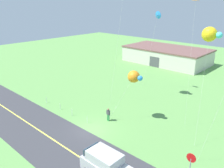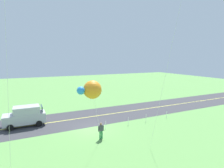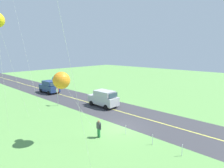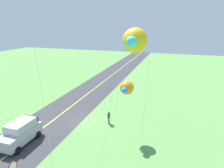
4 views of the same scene
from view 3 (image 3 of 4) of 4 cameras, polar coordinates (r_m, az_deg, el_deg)
The scene contains 11 objects.
ground_plane at distance 19.32m, azimuth 2.10°, elevation -13.36°, with size 120.00×120.00×0.10m, color #60994C.
asphalt_road at distance 22.28m, azimuth 8.91°, elevation -10.06°, with size 120.00×7.00×0.00m, color #38383D.
road_centre_stripe at distance 22.28m, azimuth 8.91°, elevation -10.05°, with size 120.00×0.16×0.00m, color #E5E04C.
car_suv_foreground at distance 25.95m, azimuth -2.59°, elevation -4.35°, with size 4.40×2.12×2.24m.
car_parked_east_far at distance 36.06m, azimuth -18.56°, elevation -0.75°, with size 4.40×2.12×2.24m.
stop_sign at distance 27.28m, azimuth -16.33°, elevation -2.65°, with size 0.76×0.08×2.56m.
person_adult_near at distance 17.10m, azimuth -4.06°, elevation -13.29°, with size 0.58×0.22×1.60m.
kite_red_low at distance 15.73m, azimuth -15.31°, elevation 1.10°, with size 2.89×3.21×5.99m.
fence_post_1 at distance 15.44m, azimuth 20.62°, elevation -18.39°, with size 0.05×0.05×0.90m, color silver.
fence_post_2 at distance 16.37m, azimuth 12.29°, elevation -16.23°, with size 0.05×0.05×0.90m, color silver.
fence_post_3 at distance 17.79m, azimuth 4.20°, elevation -13.77°, with size 0.05×0.05×0.90m, color silver.
Camera 3 is at (-11.48, 13.49, 7.67)m, focal length 29.93 mm.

